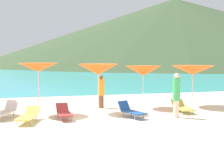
% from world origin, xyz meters
% --- Properties ---
extents(ground_plane, '(50.00, 100.00, 0.30)m').
position_xyz_m(ground_plane, '(0.00, 10.00, -0.15)').
color(ground_plane, beige).
extents(ocean_water, '(650.00, 440.00, 0.02)m').
position_xyz_m(ocean_water, '(0.00, 227.89, 0.01)').
color(ocean_water, '#2DADBC').
rests_on(ocean_water, ground_plane).
extents(headland_hill, '(127.87, 127.87, 22.20)m').
position_xyz_m(headland_hill, '(44.20, 87.73, 11.10)').
color(headland_hill, '#384C2D').
rests_on(headland_hill, ground_plane).
extents(umbrella_1, '(1.79, 1.79, 2.25)m').
position_xyz_m(umbrella_1, '(-2.45, 1.83, 2.06)').
color(umbrella_1, silver).
rests_on(umbrella_1, ground_plane).
extents(umbrella_2, '(1.94, 1.94, 2.20)m').
position_xyz_m(umbrella_2, '(0.17, 1.68, 1.96)').
color(umbrella_2, silver).
rests_on(umbrella_2, ground_plane).
extents(umbrella_3, '(1.81, 1.81, 2.07)m').
position_xyz_m(umbrella_3, '(2.57, 2.40, 1.83)').
color(umbrella_3, silver).
rests_on(umbrella_3, ground_plane).
extents(umbrella_4, '(2.24, 2.24, 2.08)m').
position_xyz_m(umbrella_4, '(5.12, 2.19, 1.85)').
color(umbrella_4, silver).
rests_on(umbrella_4, ground_plane).
extents(lounge_chair_1, '(0.96, 1.46, 0.64)m').
position_xyz_m(lounge_chair_1, '(1.26, 0.20, 0.29)').
color(lounge_chair_1, '#1E478C').
rests_on(lounge_chair_1, ground_plane).
extents(lounge_chair_2, '(0.66, 1.56, 0.51)m').
position_xyz_m(lounge_chair_2, '(3.91, 0.83, 0.23)').
color(lounge_chair_2, '#D8BF4C').
rests_on(lounge_chair_2, ground_plane).
extents(lounge_chair_3, '(0.96, 1.72, 0.53)m').
position_xyz_m(lounge_chair_3, '(-2.89, 0.23, 0.27)').
color(lounge_chair_3, '#D8BF4C').
rests_on(lounge_chair_3, ground_plane).
extents(lounge_chair_4, '(0.59, 1.45, 0.57)m').
position_xyz_m(lounge_chair_4, '(-1.49, 0.55, 0.29)').
color(lounge_chair_4, '#A53333').
rests_on(lounge_chair_4, ground_plane).
extents(lounge_chair_5, '(1.12, 1.61, 0.67)m').
position_xyz_m(lounge_chair_5, '(-3.81, 1.29, 0.31)').
color(lounge_chair_5, white).
rests_on(lounge_chair_5, ground_plane).
extents(beachgoer_0, '(0.32, 0.32, 1.62)m').
position_xyz_m(beachgoer_0, '(0.56, 2.90, 0.86)').
color(beachgoer_0, brown).
rests_on(beachgoer_0, ground_plane).
extents(beachgoer_2, '(0.31, 0.31, 1.85)m').
position_xyz_m(beachgoer_2, '(3.07, -0.27, 0.99)').
color(beachgoer_2, beige).
rests_on(beachgoer_2, ground_plane).
extents(cruise_ship, '(70.38, 12.89, 22.05)m').
position_xyz_m(cruise_ship, '(55.28, 203.27, 8.47)').
color(cruise_ship, '#262D47').
rests_on(cruise_ship, ocean_water).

